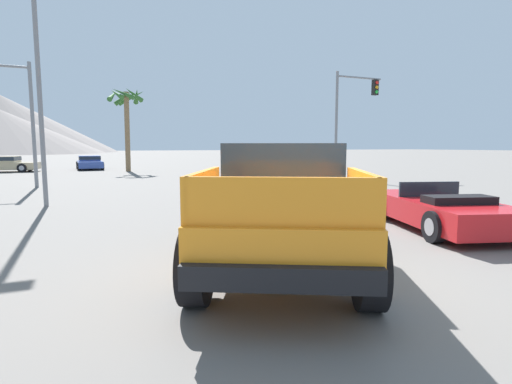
{
  "coord_description": "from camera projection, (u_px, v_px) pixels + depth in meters",
  "views": [
    {
      "loc": [
        -2.88,
        -4.82,
        1.89
      ],
      "look_at": [
        -0.14,
        1.48,
        1.09
      ],
      "focal_mm": 28.0,
      "sensor_mm": 36.0,
      "label": 1
    }
  ],
  "objects": [
    {
      "name": "palm_tree_tall",
      "position": [
        126.0,
        108.0,
        29.06
      ],
      "size": [
        2.86,
        2.89,
        6.12
      ],
      "color": "brown",
      "rests_on": "ground_plane"
    },
    {
      "name": "parked_car_blue",
      "position": [
        90.0,
        162.0,
        32.09
      ],
      "size": [
        2.05,
        4.11,
        1.09
      ],
      "rotation": [
        0.0,
        0.0,
        3.18
      ],
      "color": "#334C9E",
      "rests_on": "ground_plane"
    },
    {
      "name": "ground_plane",
      "position": [
        306.0,
        278.0,
        5.75
      ],
      "size": [
        320.0,
        320.0,
        0.0
      ],
      "primitive_type": "plane",
      "color": "slate"
    },
    {
      "name": "parked_car_tan",
      "position": [
        6.0,
        164.0,
        28.91
      ],
      "size": [
        4.41,
        2.52,
        1.14
      ],
      "rotation": [
        0.0,
        0.0,
        4.53
      ],
      "color": "tan",
      "rests_on": "ground_plane"
    },
    {
      "name": "red_convertible_car",
      "position": [
        439.0,
        210.0,
        9.1
      ],
      "size": [
        2.89,
        4.45,
        1.04
      ],
      "rotation": [
        0.0,
        0.0,
        -0.3
      ],
      "color": "red",
      "rests_on": "ground_plane"
    },
    {
      "name": "traffic_light_main",
      "position": [
        353.0,
        106.0,
        23.36
      ],
      "size": [
        3.17,
        0.38,
        6.11
      ],
      "color": "slate",
      "rests_on": "ground_plane"
    },
    {
      "name": "street_lamp_post",
      "position": [
        37.0,
        55.0,
        12.0
      ],
      "size": [
        0.9,
        0.24,
        7.67
      ],
      "color": "slate",
      "rests_on": "ground_plane"
    },
    {
      "name": "orange_pickup_truck",
      "position": [
        283.0,
        195.0,
        6.36
      ],
      "size": [
        3.96,
        5.22,
        1.93
      ],
      "rotation": [
        0.0,
        0.0,
        -0.48
      ],
      "color": "orange",
      "rests_on": "ground_plane"
    }
  ]
}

